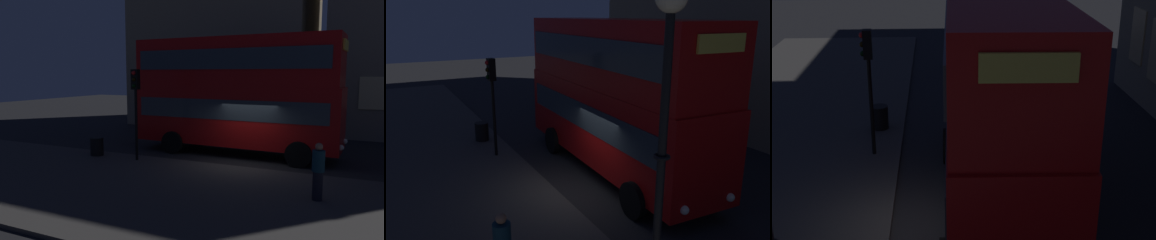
% 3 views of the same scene
% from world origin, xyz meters
% --- Properties ---
extents(ground_plane, '(80.00, 80.00, 0.00)m').
position_xyz_m(ground_plane, '(0.00, 0.00, 0.00)').
color(ground_plane, '#232326').
extents(sidewalk_slab, '(44.00, 8.08, 0.12)m').
position_xyz_m(sidewalk_slab, '(0.00, -4.71, 0.06)').
color(sidewalk_slab, '#423F3D').
rests_on(sidewalk_slab, ground).
extents(double_decker_bus, '(9.86, 2.98, 5.46)m').
position_xyz_m(double_decker_bus, '(-1.10, 1.95, 3.05)').
color(double_decker_bus, '#B20F0F').
rests_on(double_decker_bus, ground).
extents(traffic_light_near_kerb, '(0.34, 0.37, 3.88)m').
position_xyz_m(traffic_light_near_kerb, '(-4.31, -1.50, 2.92)').
color(traffic_light_near_kerb, black).
rests_on(traffic_light_near_kerb, sidewalk_slab).
extents(street_lamp, '(0.48, 0.48, 5.98)m').
position_xyz_m(street_lamp, '(5.64, -1.51, 4.37)').
color(street_lamp, black).
rests_on(street_lamp, sidewalk_slab).
extents(litter_bin, '(0.60, 0.60, 0.81)m').
position_xyz_m(litter_bin, '(-6.47, -1.50, 0.53)').
color(litter_bin, black).
rests_on(litter_bin, sidewalk_slab).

